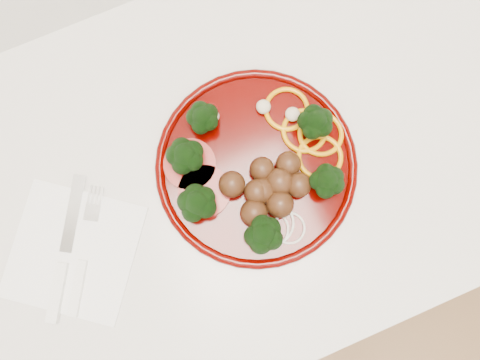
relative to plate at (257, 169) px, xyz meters
name	(u,v)px	position (x,y,z in m)	size (l,w,h in m)	color
counter	(147,235)	(-0.26, 0.02, -0.47)	(2.40, 0.60, 0.90)	silver
plate	(257,169)	(0.00, 0.00, 0.00)	(0.29, 0.29, 0.06)	#410200
napkin	(74,251)	(-0.29, 0.00, -0.02)	(0.17, 0.17, 0.00)	white
knife	(62,267)	(-0.31, -0.02, -0.01)	(0.12, 0.19, 0.01)	silver
fork	(81,272)	(-0.29, -0.04, -0.01)	(0.11, 0.17, 0.01)	white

